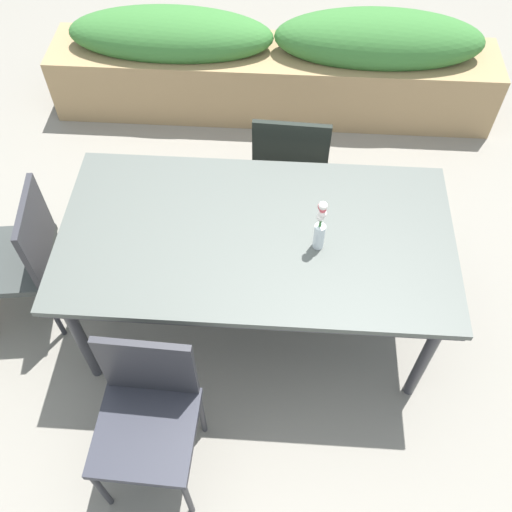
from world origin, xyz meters
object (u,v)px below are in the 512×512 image
(chair_far_side, at_px, (291,157))
(planter_box, at_px, (275,64))
(chair_near_left, at_px, (147,411))
(dining_table, at_px, (256,242))
(chair_end_left, at_px, (19,253))
(flower_vase, at_px, (320,226))

(chair_far_side, distance_m, planter_box, 1.11)
(chair_near_left, relative_size, planter_box, 0.27)
(dining_table, bearing_deg, chair_far_side, 78.96)
(chair_near_left, height_order, chair_end_left, chair_near_left)
(chair_far_side, bearing_deg, chair_near_left, -107.29)
(chair_end_left, bearing_deg, dining_table, -97.95)
(planter_box, bearing_deg, dining_table, -90.61)
(dining_table, height_order, flower_vase, flower_vase)
(dining_table, distance_m, chair_end_left, 1.25)
(flower_vase, bearing_deg, chair_near_left, -133.75)
(flower_vase, distance_m, planter_box, 2.03)
(chair_far_side, bearing_deg, planter_box, 99.60)
(dining_table, relative_size, chair_end_left, 2.16)
(planter_box, bearing_deg, chair_far_side, -82.98)
(flower_vase, bearing_deg, dining_table, 169.71)
(chair_far_side, relative_size, planter_box, 0.28)
(chair_near_left, bearing_deg, dining_table, -115.74)
(chair_end_left, bearing_deg, flower_vase, -99.84)
(chair_far_side, xyz_separation_m, planter_box, (-0.13, 1.10, -0.14))
(chair_near_left, distance_m, planter_box, 2.72)
(dining_table, xyz_separation_m, chair_far_side, (0.15, 0.79, -0.19))
(chair_far_side, height_order, planter_box, chair_far_side)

